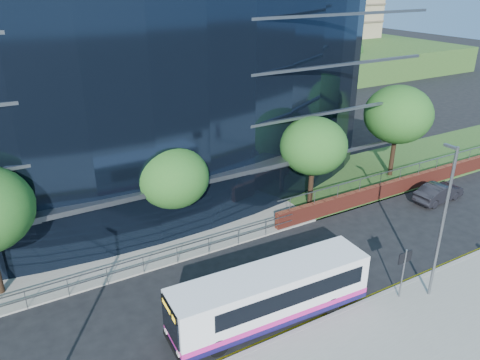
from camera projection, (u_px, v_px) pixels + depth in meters
ground at (309, 310)px, 23.04m from camera, size 200.00×200.00×0.00m
kerb at (322, 321)px, 22.22m from camera, size 80.00×0.25×0.16m
yellow_line_outer at (319, 319)px, 22.41m from camera, size 80.00×0.08×0.01m
yellow_line_inner at (317, 318)px, 22.53m from camera, size 80.00×0.08×0.01m
far_forecourt at (123, 240)px, 29.00m from camera, size 50.00×8.00×0.10m
grass_verge at (444, 154)px, 42.69m from camera, size 36.00×8.00×0.12m
glass_office at (98, 80)px, 34.49m from camera, size 44.00×23.10×16.00m
retaining_wall at (451, 171)px, 37.71m from camera, size 34.00×0.40×2.11m
guard_railings at (107, 272)px, 24.60m from camera, size 24.00×0.05×1.10m
apartment_block at (255, 0)px, 78.47m from camera, size 60.00×42.00×30.00m
street_sign at (404, 263)px, 22.97m from camera, size 0.85×0.09×2.80m
tree_far_b at (173, 177)px, 27.49m from camera, size 4.29×4.29×6.05m
tree_far_c at (313, 146)px, 31.53m from camera, size 4.62×4.62×6.51m
tree_far_d at (398, 115)px, 36.17m from camera, size 5.28×5.28×7.44m
tree_dist_e at (271, 58)px, 63.85m from camera, size 4.62×4.62×6.51m
tree_dist_f at (349, 50)px, 72.87m from camera, size 4.29×4.29×6.05m
streetlight_east at (443, 220)px, 22.26m from camera, size 0.15×0.77×8.00m
city_bus at (272, 294)px, 21.95m from camera, size 10.00×2.70×2.68m
parked_car at (439, 192)px, 33.82m from camera, size 4.25×1.76×1.37m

